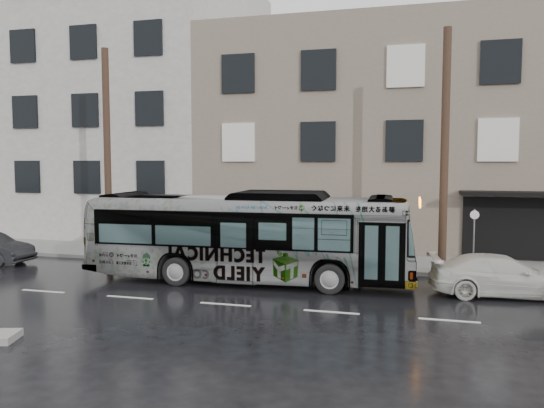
# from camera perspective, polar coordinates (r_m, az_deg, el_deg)

# --- Properties ---
(ground) EXTENTS (120.00, 120.00, 0.00)m
(ground) POSITION_cam_1_polar(r_m,az_deg,el_deg) (18.56, -2.38, -8.78)
(ground) COLOR black
(ground) RESTS_ON ground
(sidewalk) EXTENTS (90.00, 3.60, 0.15)m
(sidewalk) POSITION_cam_1_polar(r_m,az_deg,el_deg) (23.18, 1.20, -5.90)
(sidewalk) COLOR gray
(sidewalk) RESTS_ON ground
(building_taupe) EXTENTS (20.00, 12.00, 11.00)m
(building_taupe) POSITION_cam_1_polar(r_m,az_deg,el_deg) (29.99, 14.20, 6.74)
(building_taupe) COLOR gray
(building_taupe) RESTS_ON ground
(building_grey) EXTENTS (26.00, 15.00, 16.00)m
(building_grey) POSITION_cam_1_polar(r_m,az_deg,el_deg) (39.34, -22.04, 9.64)
(building_grey) COLOR beige
(building_grey) RESTS_ON ground
(utility_pole_front) EXTENTS (0.30, 0.30, 9.00)m
(utility_pole_front) POSITION_cam_1_polar(r_m,az_deg,el_deg) (20.60, 18.08, 5.36)
(utility_pole_front) COLOR #412D20
(utility_pole_front) RESTS_ON sidewalk
(utility_pole_rear) EXTENTS (0.30, 0.30, 9.00)m
(utility_pole_rear) POSITION_cam_1_polar(r_m,az_deg,el_deg) (24.24, -17.29, 5.22)
(utility_pole_rear) COLOR #412D20
(utility_pole_rear) RESTS_ON sidewalk
(sign_post) EXTENTS (0.06, 0.06, 2.40)m
(sign_post) POSITION_cam_1_polar(r_m,az_deg,el_deg) (20.89, 20.87, -3.81)
(sign_post) COLOR slate
(sign_post) RESTS_ON sidewalk
(bus) EXTENTS (11.72, 3.11, 3.24)m
(bus) POSITION_cam_1_polar(r_m,az_deg,el_deg) (18.97, -2.57, -3.51)
(bus) COLOR #B2B2B2
(bus) RESTS_ON ground
(white_sedan) EXTENTS (4.67, 2.32, 1.30)m
(white_sedan) POSITION_cam_1_polar(r_m,az_deg,el_deg) (18.59, 23.49, -7.08)
(white_sedan) COLOR silver
(white_sedan) RESTS_ON ground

